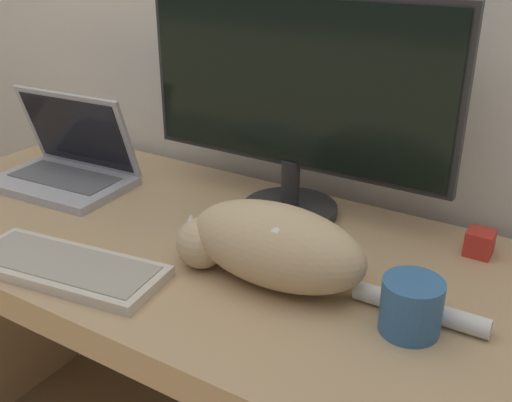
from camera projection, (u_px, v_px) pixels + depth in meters
The scene contains 7 objects.
desk at pixel (210, 303), 1.25m from camera, with size 1.52×0.66×0.72m.
monitor at pixel (293, 100), 1.20m from camera, with size 0.68×0.21×0.46m.
laptop at pixel (66, 166), 1.44m from camera, with size 0.33×0.23×0.22m.
external_keyboard at pixel (65, 267), 1.08m from camera, with size 0.39×0.19×0.02m.
cat at pixel (273, 245), 1.02m from camera, with size 0.55×0.16×0.15m.
coffee_mug at pixel (411, 306), 0.91m from camera, with size 0.09×0.09×0.09m.
small_toy at pixel (479, 243), 1.13m from camera, with size 0.05×0.05×0.05m.
Camera 1 is at (0.63, -0.51, 1.28)m, focal length 42.00 mm.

